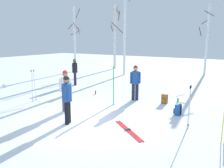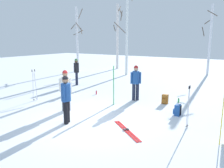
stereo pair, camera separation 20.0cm
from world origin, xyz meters
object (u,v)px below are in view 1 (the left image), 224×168
object	(u,v)px
person_4	(75,70)
water_bottle_0	(178,100)
birch_tree_3	(207,39)
person_2	(135,80)
ski_pair_lying_0	(128,130)
backpack_1	(164,99)
ski_pair_planted_0	(114,85)
backpack_2	(178,110)
dog	(67,88)
water_bottle_1	(96,93)
ski_poles_1	(189,105)
birch_tree_0	(75,38)
birch_tree_1	(115,36)
person_3	(66,88)
birch_tree_2	(124,30)
ski_pair_planted_1	(224,110)
person_1	(67,97)
ski_poles_0	(33,85)

from	to	relation	value
person_4	water_bottle_0	world-z (taller)	person_4
person_4	birch_tree_3	bearing A→B (deg)	54.96
person_2	birch_tree_3	distance (m)	10.66
person_4	person_2	bearing A→B (deg)	-14.84
ski_pair_lying_0	backpack_1	xyz separation A→B (m)	(-0.06, 3.73, 0.20)
ski_pair_planted_0	backpack_2	bearing A→B (deg)	0.86
dog	water_bottle_1	distance (m)	1.53
ski_pair_lying_0	water_bottle_0	bearing A→B (deg)	84.57
dog	ski_pair_lying_0	size ratio (longest dim) A/B	0.53
ski_poles_1	birch_tree_0	world-z (taller)	birch_tree_0
ski_pair_planted_0	birch_tree_3	xyz separation A→B (m)	(1.90, 11.58, 2.04)
water_bottle_1	birch_tree_1	bearing A→B (deg)	115.65
person_2	dog	bearing A→B (deg)	-163.19
person_2	ski_poles_1	xyz separation A→B (m)	(3.09, -2.23, -0.20)
person_3	birch_tree_2	size ratio (longest dim) A/B	0.24
backpack_1	backpack_2	world-z (taller)	same
birch_tree_1	person_4	bearing A→B (deg)	-76.04
ski_pair_planted_1	backpack_1	distance (m)	4.28
ski_pair_planted_0	backpack_1	bearing A→B (deg)	35.21
ski_poles_1	ski_pair_lying_0	bearing A→B (deg)	-140.53
person_1	backpack_1	size ratio (longest dim) A/B	3.90
person_1	backpack_1	distance (m)	4.81
person_1	backpack_2	bearing A→B (deg)	43.87
person_2	birch_tree_3	world-z (taller)	birch_tree_3
person_4	backpack_1	size ratio (longest dim) A/B	3.90
dog	backpack_1	distance (m)	5.07
backpack_2	ski_pair_lying_0	bearing A→B (deg)	-111.20
backpack_2	water_bottle_1	xyz separation A→B (m)	(-4.75, 1.05, -0.12)
ski_pair_planted_0	birch_tree_3	distance (m)	11.91
person_4	birch_tree_3	distance (m)	11.25
person_3	backpack_2	distance (m)	4.58
water_bottle_1	birch_tree_1	distance (m)	11.44
ski_pair_planted_1	birch_tree_0	size ratio (longest dim) A/B	0.35
person_4	ski_poles_0	world-z (taller)	person_4
backpack_1	birch_tree_3	distance (m)	10.56
person_2	birch_tree_1	size ratio (longest dim) A/B	0.27
person_2	ski_poles_0	distance (m)	4.91
person_3	backpack_1	world-z (taller)	person_3
dog	birch_tree_0	xyz separation A→B (m)	(-5.75, 7.35, 2.62)
person_4	backpack_1	xyz separation A→B (m)	(6.41, -1.13, -0.77)
water_bottle_0	water_bottle_1	xyz separation A→B (m)	(-4.23, -0.85, 0.00)
person_1	water_bottle_1	bearing A→B (deg)	112.84
person_3	birch_tree_0	bearing A→B (deg)	128.95
dog	backpack_2	bearing A→B (deg)	-0.89
backpack_1	birch_tree_0	distance (m)	12.61
birch_tree_1	birch_tree_3	distance (m)	8.50
ski_pair_lying_0	birch_tree_0	distance (m)	14.86
backpack_1	ski_poles_1	bearing A→B (deg)	-55.58
ski_poles_0	birch_tree_1	bearing A→B (deg)	103.51
ski_pair_lying_0	dog	bearing A→B (deg)	153.42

